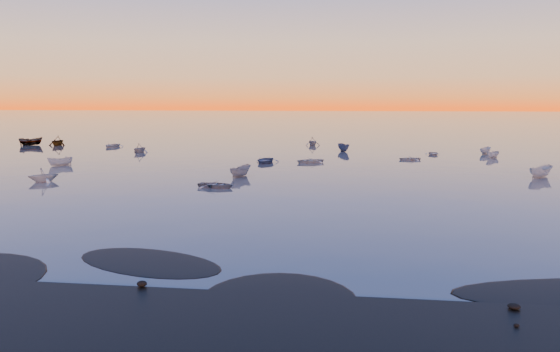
# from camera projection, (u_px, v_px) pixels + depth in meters

# --- Properties ---
(ground) EXTENTS (600.00, 600.00, 0.00)m
(ground) POSITION_uv_depth(u_px,v_px,m) (332.00, 139.00, 127.22)
(ground) COLOR #605850
(ground) RESTS_ON ground
(mud_lobes) EXTENTS (140.00, 6.00, 0.07)m
(mud_lobes) POSITION_uv_depth(u_px,v_px,m) (261.00, 279.00, 28.07)
(mud_lobes) COLOR black
(mud_lobes) RESTS_ON ground
(moored_fleet) EXTENTS (124.00, 58.00, 1.20)m
(moored_fleet) POSITION_uv_depth(u_px,v_px,m) (321.00, 161.00, 81.08)
(moored_fleet) COLOR beige
(moored_fleet) RESTS_ON ground
(boat_near_center) EXTENTS (3.99, 4.14, 1.40)m
(boat_near_center) POSITION_uv_depth(u_px,v_px,m) (540.00, 177.00, 64.50)
(boat_near_center) COLOR beige
(boat_near_center) RESTS_ON ground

